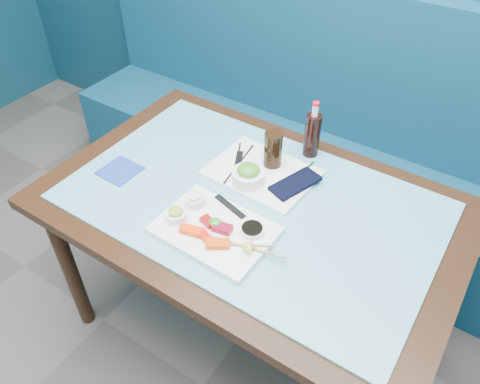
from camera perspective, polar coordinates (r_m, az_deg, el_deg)
The scene contains 34 objects.
booth_bench at distance 2.41m, azimuth 12.02°, elevation 3.68°, with size 3.00×0.56×1.17m.
dining_table at distance 1.64m, azimuth 1.31°, elevation -3.29°, with size 1.40×0.90×0.75m.
glass_top at distance 1.58m, azimuth 1.36°, elevation -1.06°, with size 1.22×0.76×0.01m, color #5DAABA.
sashimi_plate at distance 1.47m, azimuth -3.07°, elevation -4.66°, with size 0.36×0.26×0.02m, color white.
salmon_left at distance 1.45m, azimuth -5.98°, elevation -4.69°, with size 0.07×0.03×0.02m, color #FF390A.
salmon_mid at distance 1.43m, azimuth -4.27°, elevation -5.43°, with size 0.06×0.03×0.01m, color #FF140A.
salmon_right at distance 1.40m, azimuth -2.75°, elevation -6.34°, with size 0.07×0.03×0.02m, color #E44709.
tuna_left at distance 1.47m, azimuth -3.93°, elevation -3.60°, with size 0.05×0.03×0.02m, color maroon.
tuna_right at distance 1.44m, azimuth -2.17°, elevation -4.43°, with size 0.06×0.04×0.02m, color maroon.
seaweed_garnish at distance 1.46m, azimuth -3.02°, elevation -3.77°, with size 0.04×0.04×0.02m, color #248F21.
ramekin_wasabi at distance 1.49m, azimuth -7.80°, elevation -2.89°, with size 0.07×0.07×0.03m, color white.
wasabi_fill at distance 1.47m, azimuth -7.87°, elevation -2.36°, with size 0.05×0.05×0.01m, color #85A936.
ramekin_ginger at distance 1.53m, azimuth -5.53°, elevation -1.00°, with size 0.07×0.07×0.03m, color silver.
ginger_fill at distance 1.52m, azimuth -5.58°, elevation -0.47°, with size 0.05×0.05×0.01m, color #F7DECB.
soy_dish at distance 1.44m, azimuth 1.48°, elevation -4.68°, with size 0.08×0.08×0.02m, color white.
soy_fill at distance 1.43m, azimuth 1.49°, elevation -4.39°, with size 0.07×0.07×0.01m, color black.
lemon_wedge at distance 1.37m, azimuth 1.11°, elevation -7.03°, with size 0.04×0.04×0.03m, color #E0D76A.
chopstick_sleeve at distance 1.52m, azimuth -1.23°, elevation -1.76°, with size 0.14×0.02×0.00m, color black.
wooden_chopstick_a at distance 1.40m, azimuth 0.22°, elevation -6.48°, with size 0.01×0.01×0.20m, color #9E724A.
wooden_chopstick_b at distance 1.40m, azimuth 0.56°, elevation -6.62°, with size 0.01×0.01×0.26m, color tan.
serving_tray at distance 1.67m, azimuth 2.67°, elevation 2.34°, with size 0.37×0.27×0.01m, color white.
paper_placemat at distance 1.67m, azimuth 2.68°, elevation 2.54°, with size 0.29×0.21×0.00m, color white.
seaweed_bowl at distance 1.61m, azimuth 1.01°, elevation 1.87°, with size 0.11×0.11×0.05m, color white.
seaweed_salad at distance 1.59m, azimuth 1.02°, elevation 2.71°, with size 0.08×0.08×0.04m, color #429021.
cola_glass at distance 1.66m, azimuth 4.04°, elevation 5.20°, with size 0.07×0.07×0.14m, color black.
navy_pouch at distance 1.62m, azimuth 6.77°, elevation 1.03°, with size 0.08×0.18×0.01m, color black.
fork at distance 1.70m, azimuth 8.27°, elevation 2.97°, with size 0.01×0.01×0.08m, color silver.
black_chopstick_a at distance 1.70m, azimuth -0.34°, elevation 3.60°, with size 0.01×0.01×0.25m, color black.
black_chopstick_b at distance 1.70m, azimuth -0.11°, elevation 3.50°, with size 0.01×0.01×0.25m, color black.
tray_sleeve at distance 1.70m, azimuth -0.22°, elevation 3.52°, with size 0.02×0.15×0.00m, color black.
cola_bottle_body at distance 1.75m, azimuth 8.79°, elevation 6.85°, with size 0.06×0.06×0.17m, color black.
cola_bottle_neck at distance 1.69m, azimuth 9.16°, elevation 9.78°, with size 0.02×0.02×0.04m, color white.
cola_bottle_cap at distance 1.67m, azimuth 9.26°, elevation 10.57°, with size 0.02×0.02×0.01m, color red.
blue_napkin at distance 1.74m, azimuth -14.43°, elevation 2.55°, with size 0.13×0.13×0.01m, color #1C399A.
Camera 1 is at (0.61, 0.46, 1.83)m, focal length 35.00 mm.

